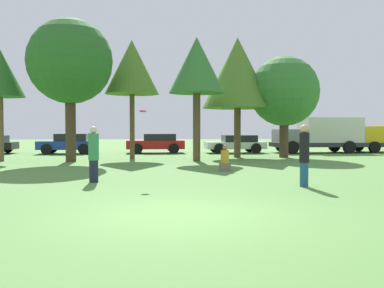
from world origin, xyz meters
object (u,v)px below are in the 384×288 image
at_px(tree_1, 70,62).
at_px(parked_car_blue, 69,143).
at_px(person_catcher, 304,154).
at_px(delivery_truck_grey, 321,134).
at_px(parked_car_red, 156,143).
at_px(tree_0, 0,74).
at_px(parked_car_white, 236,143).
at_px(person_thrower, 94,154).
at_px(tree_3, 197,66).
at_px(frisbee, 143,111).
at_px(tree_2, 132,68).
at_px(tree_5, 284,92).
at_px(bystander_sitting, 225,160).
at_px(tree_4, 238,73).

bearing_deg(tree_1, parked_car_blue, 102.93).
height_order(person_catcher, delivery_truck_grey, delivery_truck_grey).
bearing_deg(parked_car_red, tree_0, 39.24).
xyz_separation_m(person_catcher, parked_car_red, (-4.55, 17.70, -0.24)).
relative_size(person_catcher, tree_0, 0.31).
bearing_deg(parked_car_red, parked_car_blue, 1.42).
relative_size(tree_1, parked_car_white, 1.74).
relative_size(person_thrower, tree_3, 0.27).
distance_m(frisbee, tree_3, 9.47).
relative_size(tree_0, parked_car_red, 1.44).
relative_size(person_thrower, delivery_truck_grey, 0.27).
xyz_separation_m(frisbee, tree_1, (-4.07, 8.82, 2.84)).
distance_m(frisbee, tree_0, 12.25).
distance_m(tree_2, parked_car_white, 9.67).
distance_m(person_catcher, frisbee, 5.09).
distance_m(frisbee, parked_car_red, 16.46).
xyz_separation_m(tree_0, parked_car_white, (13.44, 6.82, -3.86)).
bearing_deg(person_thrower, tree_5, 63.34).
relative_size(person_catcher, bystander_sitting, 1.76).
distance_m(tree_1, parked_car_white, 12.98).
bearing_deg(parked_car_white, tree_0, 24.07).
distance_m(frisbee, tree_4, 12.83).
bearing_deg(frisbee, bystander_sitting, 48.17).
distance_m(person_thrower, tree_0, 11.54).
height_order(parked_car_red, delivery_truck_grey, delivery_truck_grey).
xyz_separation_m(bystander_sitting, tree_1, (-7.19, 5.34, 4.66)).
height_order(tree_2, parked_car_white, tree_2).
height_order(tree_1, parked_car_blue, tree_1).
xyz_separation_m(bystander_sitting, tree_5, (4.64, 7.80, 3.44)).
bearing_deg(person_thrower, parked_car_blue, 118.06).
bearing_deg(tree_0, frisbee, -50.23).
distance_m(tree_2, tree_5, 8.94).
bearing_deg(tree_3, tree_5, 25.22).
bearing_deg(parked_car_blue, person_thrower, 101.90).
height_order(person_catcher, tree_1, tree_1).
distance_m(bystander_sitting, tree_0, 12.93).
bearing_deg(delivery_truck_grey, parked_car_red, -5.32).
relative_size(tree_0, tree_1, 0.80).
relative_size(tree_2, tree_5, 1.13).
xyz_separation_m(tree_4, parked_car_white, (0.73, 4.58, -4.27)).
height_order(person_thrower, person_catcher, person_catcher).
relative_size(bystander_sitting, tree_0, 0.18).
height_order(tree_5, parked_car_red, tree_5).
xyz_separation_m(person_thrower, tree_0, (-6.14, 9.08, 3.63)).
xyz_separation_m(frisbee, tree_4, (5.02, 11.49, 2.69)).
bearing_deg(parked_car_white, person_catcher, 83.88).
relative_size(tree_4, parked_car_white, 1.68).
height_order(person_thrower, frisbee, frisbee).
distance_m(tree_5, parked_car_red, 9.64).
height_order(tree_4, delivery_truck_grey, tree_4).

